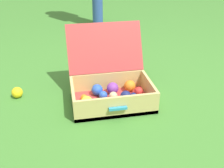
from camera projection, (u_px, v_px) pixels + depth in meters
The scene contains 3 objects.
ground_plane at pixel (127, 105), 1.77m from camera, with size 16.00×16.00×0.00m, color #3D7A2D.
open_suitcase at pixel (111, 86), 1.78m from camera, with size 0.52×0.53×0.46m.
stray_ball_on_grass at pixel (17, 92), 1.83m from camera, with size 0.07×0.07×0.07m, color yellow.
Camera 1 is at (-0.39, -1.45, 0.95)m, focal length 43.02 mm.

